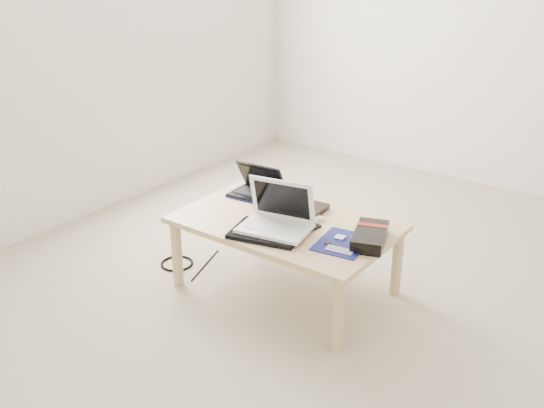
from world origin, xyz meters
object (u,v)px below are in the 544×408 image
Objects in this scene: netbook at (258,189)px; white_laptop at (277,218)px; coffee_table at (285,229)px; gpu_box at (370,236)px.

white_laptop reaches higher than netbook.
coffee_table is 2.93× the size of white_laptop.
netbook is at bearing 138.75° from white_laptop.
gpu_box is at bearing 20.67° from white_laptop.
netbook is at bearing 149.51° from coffee_table.
gpu_box reaches higher than coffee_table.
coffee_table is at bearing -30.49° from netbook.
white_laptop is at bearing -41.25° from netbook.
netbook is (-0.32, 0.19, 0.09)m from coffee_table.
coffee_table is 0.38m from netbook.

